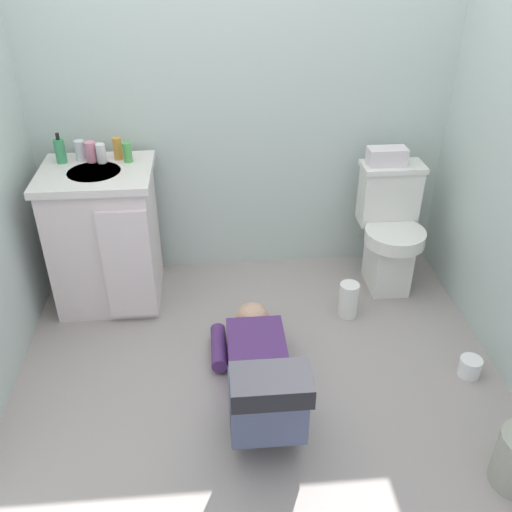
# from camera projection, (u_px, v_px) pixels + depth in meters

# --- Properties ---
(ground_plane) EXTENTS (2.92, 3.07, 0.04)m
(ground_plane) POSITION_uv_depth(u_px,v_px,m) (258.00, 373.00, 2.86)
(ground_plane) COLOR gray
(wall_back) EXTENTS (2.58, 0.08, 2.40)m
(wall_back) POSITION_uv_depth(u_px,v_px,m) (242.00, 77.00, 3.12)
(wall_back) COLOR #B6C6BD
(wall_back) RESTS_ON ground_plane
(toilet) EXTENTS (0.36, 0.46, 0.75)m
(toilet) POSITION_uv_depth(u_px,v_px,m) (390.00, 230.00, 3.34)
(toilet) COLOR silver
(toilet) RESTS_ON ground_plane
(vanity_cabinet) EXTENTS (0.60, 0.53, 0.82)m
(vanity_cabinet) POSITION_uv_depth(u_px,v_px,m) (106.00, 236.00, 3.18)
(vanity_cabinet) COLOR silver
(vanity_cabinet) RESTS_ON ground_plane
(faucet) EXTENTS (0.02, 0.02, 0.10)m
(faucet) POSITION_uv_depth(u_px,v_px,m) (97.00, 151.00, 3.06)
(faucet) COLOR silver
(faucet) RESTS_ON vanity_cabinet
(person_plumber) EXTENTS (0.39, 1.06, 0.52)m
(person_plumber) POSITION_uv_depth(u_px,v_px,m) (260.00, 375.00, 2.58)
(person_plumber) COLOR #512D6B
(person_plumber) RESTS_ON ground_plane
(tissue_box) EXTENTS (0.22, 0.11, 0.10)m
(tissue_box) POSITION_uv_depth(u_px,v_px,m) (387.00, 156.00, 3.18)
(tissue_box) COLOR silver
(tissue_box) RESTS_ON toilet
(soap_dispenser) EXTENTS (0.06, 0.06, 0.17)m
(soap_dispenser) POSITION_uv_depth(u_px,v_px,m) (60.00, 151.00, 3.02)
(soap_dispenser) COLOR #39915A
(soap_dispenser) RESTS_ON vanity_cabinet
(bottle_clear) EXTENTS (0.06, 0.06, 0.11)m
(bottle_clear) POSITION_uv_depth(u_px,v_px,m) (80.00, 150.00, 3.06)
(bottle_clear) COLOR silver
(bottle_clear) RESTS_ON vanity_cabinet
(bottle_pink) EXTENTS (0.06, 0.06, 0.11)m
(bottle_pink) POSITION_uv_depth(u_px,v_px,m) (91.00, 152.00, 3.04)
(bottle_pink) COLOR pink
(bottle_pink) RESTS_ON vanity_cabinet
(bottle_white) EXTENTS (0.05, 0.05, 0.10)m
(bottle_white) POSITION_uv_depth(u_px,v_px,m) (101.00, 153.00, 3.03)
(bottle_white) COLOR white
(bottle_white) RESTS_ON vanity_cabinet
(bottle_amber) EXTENTS (0.05, 0.05, 0.12)m
(bottle_amber) POSITION_uv_depth(u_px,v_px,m) (118.00, 148.00, 3.07)
(bottle_amber) COLOR #C78835
(bottle_amber) RESTS_ON vanity_cabinet
(bottle_green) EXTENTS (0.05, 0.05, 0.11)m
(bottle_green) POSITION_uv_depth(u_px,v_px,m) (127.00, 152.00, 3.04)
(bottle_green) COLOR #4DA24B
(bottle_green) RESTS_ON vanity_cabinet
(paper_towel_roll) EXTENTS (0.11, 0.11, 0.21)m
(paper_towel_roll) POSITION_uv_depth(u_px,v_px,m) (348.00, 300.00, 3.19)
(paper_towel_roll) COLOR white
(paper_towel_roll) RESTS_ON ground_plane
(toilet_paper_roll) EXTENTS (0.11, 0.11, 0.10)m
(toilet_paper_roll) POSITION_uv_depth(u_px,v_px,m) (470.00, 367.00, 2.80)
(toilet_paper_roll) COLOR white
(toilet_paper_roll) RESTS_ON ground_plane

